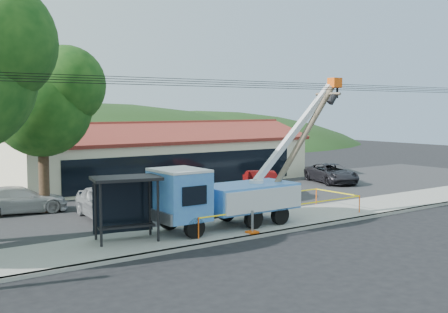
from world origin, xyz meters
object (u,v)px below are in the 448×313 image
at_px(leaning_pole, 300,142).
at_px(car_dark, 331,184).
at_px(utility_truck, 223,195).
at_px(bus_shelter, 125,193).
at_px(car_white, 20,215).
at_px(car_silver, 104,220).
at_px(car_red, 263,197).

distance_m(leaning_pole, car_dark, 14.31).
bearing_deg(utility_truck, bus_shelter, 175.02).
height_order(leaning_pole, car_white, leaning_pole).
height_order(bus_shelter, car_dark, bus_shelter).
height_order(utility_truck, bus_shelter, utility_truck).
distance_m(bus_shelter, car_dark, 21.89).
relative_size(car_silver, car_dark, 0.94).
relative_size(car_red, car_white, 0.95).
xyz_separation_m(bus_shelter, car_silver, (1.22, 5.00, -2.11)).
distance_m(utility_truck, car_silver, 6.64).
bearing_deg(bus_shelter, utility_truck, 8.39).
xyz_separation_m(utility_truck, car_white, (-6.53, 9.34, -1.66)).
bearing_deg(leaning_pole, car_red, 65.20).
xyz_separation_m(leaning_pole, car_white, (-11.20, 9.52, -3.92)).
xyz_separation_m(utility_truck, car_silver, (-3.48, 5.41, -1.66)).
relative_size(bus_shelter, car_dark, 0.60).
xyz_separation_m(car_red, car_dark, (8.02, 1.70, 0.00)).
bearing_deg(car_silver, leaning_pole, -28.55).
bearing_deg(utility_truck, car_dark, 27.15).
height_order(car_white, car_dark, car_white).
bearing_deg(car_white, bus_shelter, -160.43).
distance_m(car_silver, car_dark, 19.36).
bearing_deg(car_silver, utility_truck, -51.36).
relative_size(car_silver, car_white, 0.97).
height_order(utility_truck, leaning_pole, utility_truck).
bearing_deg(leaning_pole, bus_shelter, 176.41).
bearing_deg(car_dark, car_red, -149.67).
height_order(car_red, car_white, car_red).
bearing_deg(bus_shelter, leaning_pole, 9.78).
xyz_separation_m(utility_truck, bus_shelter, (-4.70, 0.41, 0.46)).
distance_m(car_red, car_white, 14.52).
xyz_separation_m(leaning_pole, car_silver, (-8.14, 5.59, -3.92)).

